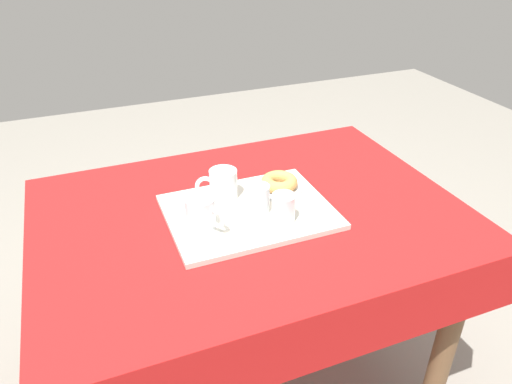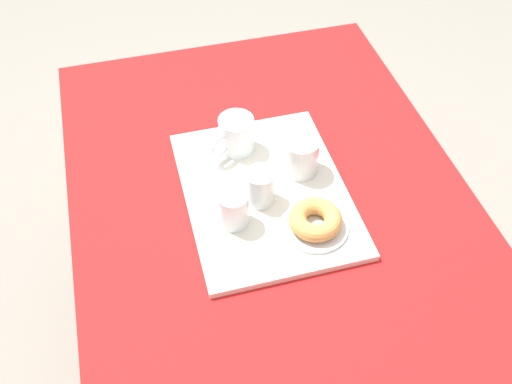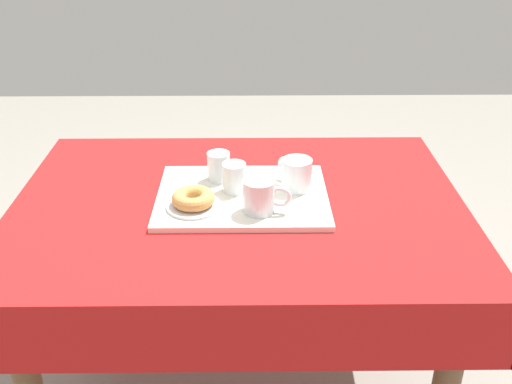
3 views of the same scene
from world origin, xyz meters
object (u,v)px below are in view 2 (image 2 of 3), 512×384
(tea_mug_right, at_px, (236,135))
(water_glass_near, at_px, (233,210))
(tea_mug_left, at_px, (300,155))
(sugar_donut_left, at_px, (315,219))
(serving_tray, at_px, (265,193))
(water_glass_far, at_px, (260,188))
(donut_plate_left, at_px, (315,226))
(dining_table, at_px, (271,230))

(tea_mug_right, height_order, water_glass_near, tea_mug_right)
(tea_mug_left, distance_m, sugar_donut_left, 0.17)
(serving_tray, relative_size, sugar_donut_left, 4.14)
(tea_mug_left, height_order, water_glass_far, tea_mug_left)
(tea_mug_right, height_order, donut_plate_left, tea_mug_right)
(tea_mug_right, relative_size, donut_plate_left, 0.80)
(dining_table, bearing_deg, sugar_donut_left, -153.13)
(donut_plate_left, height_order, sugar_donut_left, sugar_donut_left)
(water_glass_near, bearing_deg, donut_plate_left, -110.45)
(tea_mug_right, bearing_deg, water_glass_near, 165.07)
(water_glass_near, bearing_deg, dining_table, -60.68)
(water_glass_near, distance_m, sugar_donut_left, 0.16)
(serving_tray, relative_size, water_glass_far, 5.66)
(water_glass_near, bearing_deg, tea_mug_left, -57.99)
(serving_tray, bearing_deg, sugar_donut_left, -150.50)
(tea_mug_left, bearing_deg, water_glass_near, 122.01)
(tea_mug_right, xyz_separation_m, water_glass_near, (-0.20, 0.05, -0.00))
(serving_tray, distance_m, sugar_donut_left, 0.14)
(donut_plate_left, relative_size, sugar_donut_left, 1.28)
(tea_mug_left, height_order, sugar_donut_left, tea_mug_left)
(water_glass_near, height_order, sugar_donut_left, water_glass_near)
(sugar_donut_left, bearing_deg, dining_table, 26.87)
(tea_mug_right, bearing_deg, water_glass_far, -175.68)
(water_glass_far, bearing_deg, tea_mug_right, 4.32)
(tea_mug_right, distance_m, donut_plate_left, 0.28)
(water_glass_near, distance_m, water_glass_far, 0.08)
(donut_plate_left, bearing_deg, water_glass_near, 69.55)
(serving_tray, relative_size, tea_mug_right, 4.03)
(donut_plate_left, xyz_separation_m, sugar_donut_left, (0.00, 0.00, 0.02))
(water_glass_near, bearing_deg, sugar_donut_left, -110.45)
(tea_mug_right, bearing_deg, sugar_donut_left, -159.53)
(tea_mug_right, height_order, sugar_donut_left, tea_mug_right)
(water_glass_far, xyz_separation_m, sugar_donut_left, (-0.10, -0.08, -0.01))
(tea_mug_left, xyz_separation_m, sugar_donut_left, (-0.16, 0.02, -0.01))
(tea_mug_left, height_order, donut_plate_left, tea_mug_left)
(water_glass_far, distance_m, donut_plate_left, 0.13)
(serving_tray, height_order, water_glass_near, water_glass_near)
(tea_mug_right, relative_size, water_glass_near, 1.41)
(tea_mug_left, xyz_separation_m, water_glass_far, (-0.06, 0.11, -0.00))
(serving_tray, bearing_deg, water_glass_near, 127.27)
(dining_table, xyz_separation_m, sugar_donut_left, (-0.11, -0.06, 0.15))
(water_glass_near, bearing_deg, serving_tray, -52.73)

